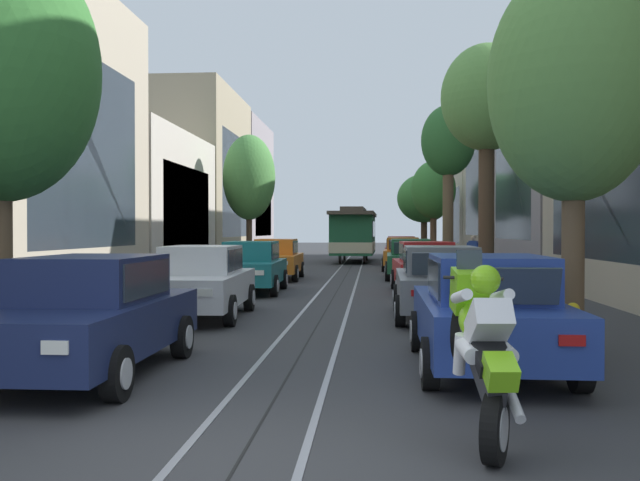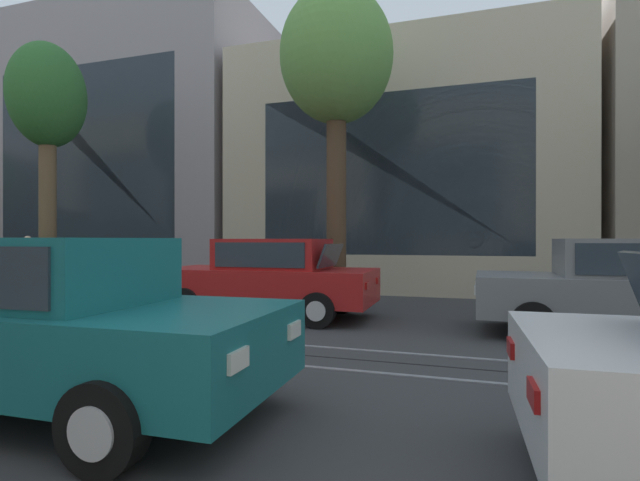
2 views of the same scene
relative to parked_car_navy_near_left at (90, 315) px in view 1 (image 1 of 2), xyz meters
The scene contains 25 objects.
ground_plane 18.29m from the parked_car_navy_near_left, 81.73° to the left, with size 160.00×160.00×0.00m, color #38383A.
trolley_track_rails 21.62m from the parked_car_navy_near_left, 83.02° to the left, with size 1.14×61.66×0.01m.
building_facade_left 24.44m from the parked_car_navy_near_left, 106.57° to the left, with size 5.51×53.36×10.25m.
building_facade_right 24.44m from the parked_car_navy_near_left, 58.94° to the left, with size 5.77×53.36×10.91m.
parked_car_navy_near_left is the anchor object (origin of this frame).
parked_car_white_second_left 6.04m from the parked_car_navy_near_left, 90.25° to the left, with size 2.10×4.40×1.58m.
parked_car_teal_mid_left 12.17m from the parked_car_navy_near_left, 90.01° to the left, with size 2.08×4.39×1.58m.
parked_car_orange_fourth_left 17.87m from the parked_car_navy_near_left, 90.06° to the left, with size 2.05×4.38×1.58m.
parked_car_blue_near_right 5.38m from the parked_car_navy_near_left, ahead, with size 2.03×4.37×1.58m.
parked_car_grey_second_right 8.10m from the parked_car_navy_near_left, 50.09° to the left, with size 2.05×4.38×1.58m.
parked_car_red_mid_right 13.49m from the parked_car_navy_near_left, 66.56° to the left, with size 2.08×4.39×1.58m.
parked_car_green_fourth_right 19.17m from the parked_car_navy_near_left, 74.17° to the left, with size 2.06×4.39×1.58m.
parked_car_orange_fifth_right 24.94m from the parked_car_navy_near_left, 77.97° to the left, with size 2.10×4.40×1.58m.
parked_car_red_sixth_right 30.79m from the parked_car_navy_near_left, 79.97° to the left, with size 2.05×4.38×1.58m.
street_tree_kerb_left_near 3.85m from the parked_car_navy_near_left, 156.61° to the left, with size 2.80×2.86×6.17m.
street_tree_kerb_left_second 24.23m from the parked_car_navy_near_left, 95.19° to the left, with size 2.51×2.61×6.52m.
street_tree_kerb_right_near 8.30m from the parked_car_navy_near_left, 21.00° to the left, with size 2.78×2.61×6.33m.
street_tree_kerb_right_second 14.29m from the parked_car_navy_near_left, 58.41° to the left, with size 2.64×2.59×7.33m.
street_tree_kerb_right_mid 21.47m from the parked_car_navy_near_left, 70.94° to the left, with size 2.23×1.81×7.09m.
street_tree_kerb_right_fourth 30.41m from the parked_car_navy_near_left, 76.43° to the left, with size 2.44×2.66×5.75m.
street_tree_kerb_right_far 38.92m from the parked_car_navy_near_left, 79.25° to the left, with size 3.64×3.80×5.74m.
cable_car_trolley 33.14m from the parked_car_navy_near_left, 85.45° to the left, with size 2.79×9.17×3.28m.
motorcycle_with_rider 5.41m from the parked_car_navy_near_left, 29.59° to the right, with size 0.56×1.88×1.74m.
pedestrian_on_left_pavement 23.65m from the parked_car_navy_near_left, 69.69° to the left, with size 0.55×0.33×1.69m.
fire_hydrant 6.96m from the parked_car_navy_near_left, 14.15° to the left, with size 0.40×0.22×0.84m.
Camera 1 is at (1.11, -5.48, 1.93)m, focal length 38.67 mm.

